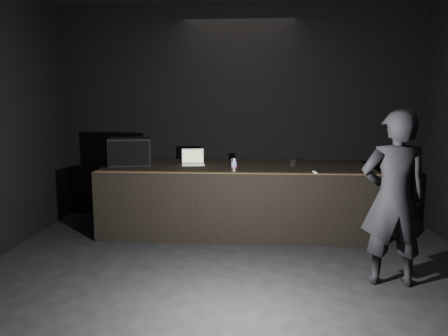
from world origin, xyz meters
name	(u,v)px	position (x,y,z in m)	size (l,w,h in m)	color
ground	(227,312)	(0.00, 0.00, 0.00)	(7.00, 7.00, 0.00)	black
room_walls	(227,96)	(0.00, 0.00, 2.02)	(6.10, 7.10, 3.52)	black
stage_riser	(237,198)	(0.00, 2.73, 0.50)	(4.00, 1.50, 1.00)	black
riser_lip	(235,173)	(0.00, 2.02, 1.01)	(3.92, 0.10, 0.01)	brown
stage_monitor	(130,152)	(-1.64, 2.66, 1.21)	(0.70, 0.57, 0.42)	black
cable	(201,163)	(-0.58, 2.97, 1.01)	(0.02, 0.02, 0.83)	black
laptop	(193,160)	(-0.69, 2.82, 1.06)	(0.38, 0.35, 0.23)	white
beer_can	(234,165)	(-0.03, 2.20, 1.09)	(0.08, 0.08, 0.18)	silver
plastic_cup	(293,163)	(0.83, 2.64, 1.06)	(0.09, 0.09, 0.11)	white
wii_remote	(315,172)	(1.08, 2.08, 1.01)	(0.03, 0.15, 0.03)	white
person	(394,199)	(1.74, 0.79, 0.95)	(0.69, 0.45, 1.90)	black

